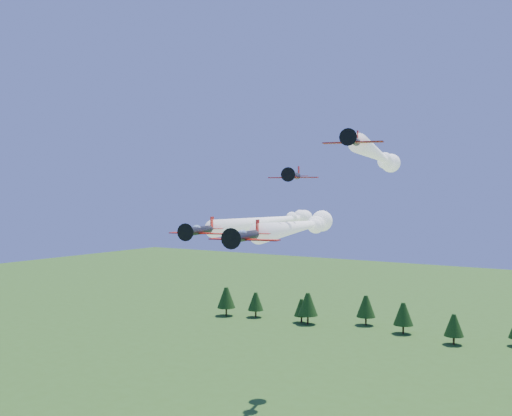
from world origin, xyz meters
The scene contains 5 objects.
plane_lead centered at (-3.54, 14.37, 38.45)m, with size 14.56×43.47×3.70m.
plane_left centered at (-17.96, 30.68, 38.37)m, with size 18.95×61.35×3.70m.
plane_right centered at (3.22, 29.23, 49.76)m, with size 16.92×50.34×3.70m.
plane_slot centered at (-1.44, 7.77, 45.92)m, with size 7.11×7.90×2.50m.
treeline centered at (5.90, 110.25, 6.52)m, with size 173.60×20.88×11.84m.
Camera 1 is at (37.79, -62.86, 42.88)m, focal length 40.00 mm.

